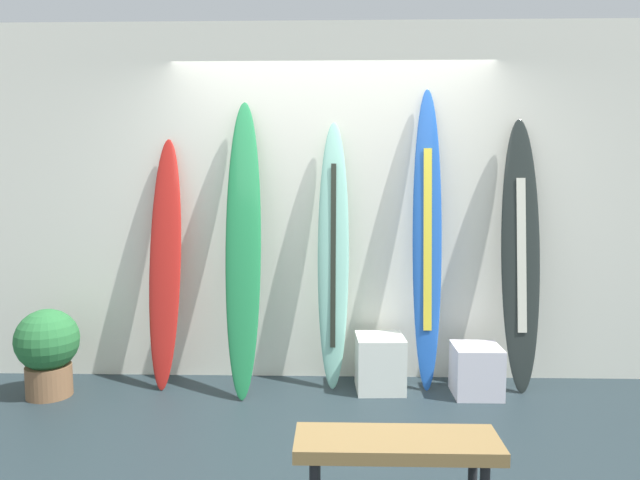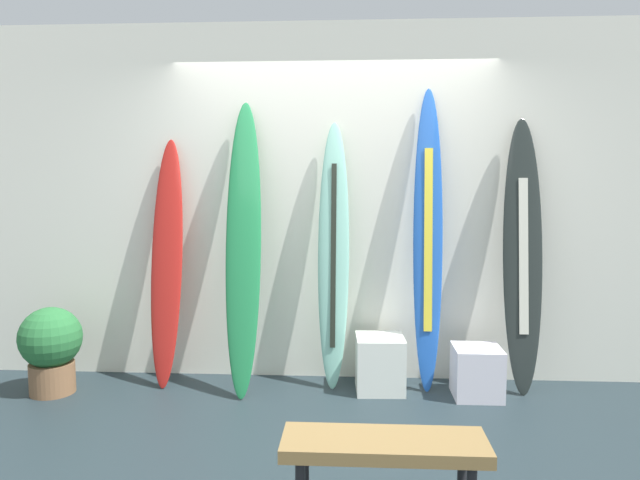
{
  "view_description": "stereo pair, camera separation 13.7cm",
  "coord_description": "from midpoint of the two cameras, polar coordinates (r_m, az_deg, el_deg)",
  "views": [
    {
      "loc": [
        0.02,
        -3.4,
        1.59
      ],
      "look_at": [
        -0.09,
        0.95,
        1.14
      ],
      "focal_mm": 32.76,
      "sensor_mm": 36.0,
      "label": 1
    },
    {
      "loc": [
        0.16,
        -3.39,
        1.59
      ],
      "look_at": [
        -0.09,
        0.95,
        1.14
      ],
      "focal_mm": 32.76,
      "sensor_mm": 36.0,
      "label": 2
    }
  ],
  "objects": [
    {
      "name": "surfboard_charcoal",
      "position": [
        4.62,
        18.2,
        -1.4
      ],
      "size": [
        0.29,
        0.34,
        2.05
      ],
      "color": "#212825",
      "rests_on": "ground"
    },
    {
      "name": "bench",
      "position": [
        2.8,
        6.04,
        -19.78
      ],
      "size": [
        0.92,
        0.31,
        0.44
      ],
      "color": "olive",
      "rests_on": "ground"
    },
    {
      "name": "wall_back",
      "position": [
        4.7,
        0.4,
        3.61
      ],
      "size": [
        7.2,
        0.2,
        2.8
      ],
      "primitive_type": "cube",
      "color": "silver",
      "rests_on": "ground"
    },
    {
      "name": "display_block_center",
      "position": [
        4.52,
        4.99,
        -11.88
      ],
      "size": [
        0.37,
        0.37,
        0.41
      ],
      "color": "white",
      "rests_on": "ground"
    },
    {
      "name": "display_block_left",
      "position": [
        4.55,
        14.17,
        -12.25
      ],
      "size": [
        0.34,
        0.34,
        0.37
      ],
      "color": "silver",
      "rests_on": "ground"
    },
    {
      "name": "surfboard_cobalt",
      "position": [
        4.48,
        9.56,
        0.08
      ],
      "size": [
        0.23,
        0.32,
        2.28
      ],
      "color": "blue",
      "rests_on": "ground"
    },
    {
      "name": "surfboard_crimson",
      "position": [
        4.64,
        -15.71,
        -2.38
      ],
      "size": [
        0.26,
        0.39,
        1.91
      ],
      "color": "#B31F1A",
      "rests_on": "ground"
    },
    {
      "name": "surfboard_seafoam",
      "position": [
        4.45,
        0.42,
        -1.5
      ],
      "size": [
        0.24,
        0.31,
        2.03
      ],
      "color": "#85C7B2",
      "rests_on": "ground"
    },
    {
      "name": "surfboard_emerald",
      "position": [
        4.38,
        -8.39,
        -0.65
      ],
      "size": [
        0.3,
        0.57,
        2.19
      ],
      "color": "#1F7641",
      "rests_on": "ground"
    },
    {
      "name": "potted_plant",
      "position": [
        4.81,
        -25.82,
        -9.51
      ],
      "size": [
        0.45,
        0.45,
        0.65
      ],
      "color": "brown",
      "rests_on": "ground"
    },
    {
      "name": "ground",
      "position": [
        3.76,
        -0.03,
        -19.44
      ],
      "size": [
        8.0,
        8.0,
        0.04
      ],
      "primitive_type": "cube",
      "color": "#222F34"
    }
  ]
}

